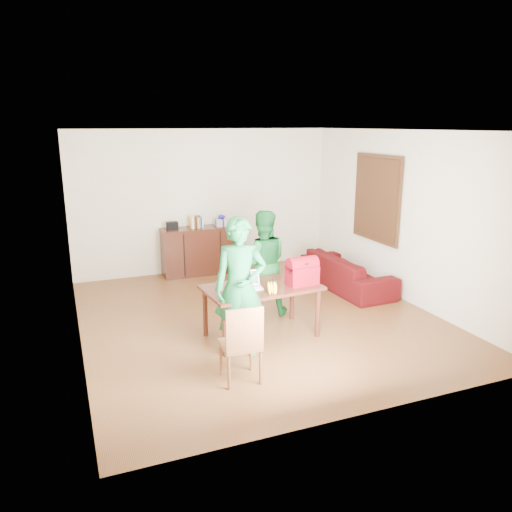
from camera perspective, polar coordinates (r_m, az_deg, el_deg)
name	(u,v)px	position (r m, az deg, el deg)	size (l,w,h in m)	color
room	(256,230)	(7.20, 0.00, 3.04)	(5.20, 5.70, 2.90)	#4C2D13
table	(262,292)	(6.63, 0.64, -4.18)	(1.57, 0.96, 0.71)	black
chair	(241,358)	(5.64, -1.76, -11.62)	(0.44, 0.42, 0.92)	brown
person_near	(240,288)	(6.03, -1.83, -3.65)	(0.63, 0.42, 1.74)	#145A2E
person_far	(263,263)	(7.38, 0.75, -0.81)	(0.77, 0.60, 1.58)	#125421
laptop	(251,285)	(6.50, -0.62, -3.37)	(0.32, 0.24, 0.21)	white
bananas	(272,292)	(6.30, 1.88, -4.09)	(0.17, 0.11, 0.06)	gold
bottle	(274,286)	(6.30, 2.06, -3.48)	(0.06, 0.06, 0.19)	#521D12
red_bag	(302,274)	(6.66, 5.30, -2.02)	(0.41, 0.24, 0.30)	maroon
sofa	(347,272)	(8.83, 10.31, -1.80)	(1.97, 0.77, 0.57)	#400815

